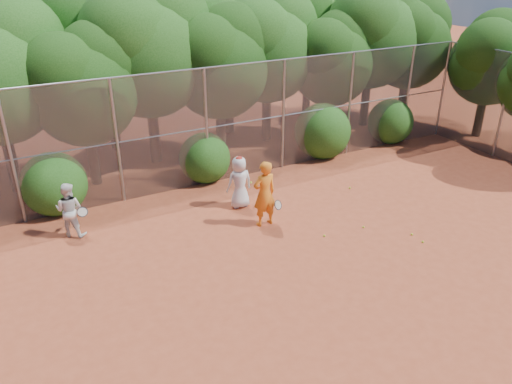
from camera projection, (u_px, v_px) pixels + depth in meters
ground at (334, 257)px, 13.24m from camera, size 80.00×80.00×0.00m
fence_back at (230, 123)px, 17.06m from camera, size 20.05×0.09×4.03m
fence_side at (504, 105)px, 19.00m from camera, size 0.09×6.09×4.03m
tree_2 at (83, 81)px, 16.01m from camera, size 3.99×3.47×5.47m
tree_3 at (147, 44)px, 17.53m from camera, size 4.89×4.26×6.70m
tree_4 at (220, 59)px, 18.39m from camera, size 4.19×3.64×5.73m
tree_5 at (268, 43)px, 19.97m from camera, size 4.51×3.92×6.17m
tree_6 at (333, 56)px, 20.48m from camera, size 3.86×3.36×5.29m
tree_7 at (372, 30)px, 21.69m from camera, size 4.77×4.14×6.53m
tree_8 at (410, 38)px, 22.50m from camera, size 4.25×3.70×5.82m
tree_10 at (103, 32)px, 18.75m from camera, size 5.15×4.48×7.06m
tree_11 at (228, 36)px, 20.76m from camera, size 4.64×4.03×6.35m
tree_12 at (311, 20)px, 23.01m from camera, size 5.02×4.37×6.88m
tree_13 at (492, 55)px, 20.62m from camera, size 3.86×3.36×5.29m
bush_0 at (53, 181)px, 15.25m from camera, size 2.00×2.00×2.00m
bush_1 at (205, 156)px, 17.42m from camera, size 1.80×1.80×1.80m
bush_2 at (323, 129)px, 19.47m from camera, size 2.20×2.20×2.20m
bush_3 at (391, 120)px, 21.03m from camera, size 1.90×1.90×1.90m
player_yellow at (264, 194)px, 14.43m from camera, size 0.89×0.58×2.01m
player_teen at (239, 182)px, 15.55m from camera, size 0.84×0.56×1.71m
player_white at (69, 210)px, 13.97m from camera, size 0.99×0.95×1.61m
ball_0 at (363, 227)px, 14.64m from camera, size 0.07×0.07×0.07m
ball_1 at (350, 188)px, 17.08m from camera, size 0.07×0.07×0.07m
ball_2 at (423, 242)px, 13.89m from camera, size 0.07×0.07×0.07m
ball_3 at (412, 234)px, 14.26m from camera, size 0.07×0.07×0.07m
ball_4 at (324, 236)px, 14.19m from camera, size 0.07×0.07×0.07m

